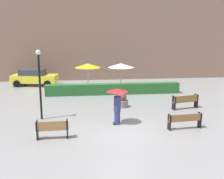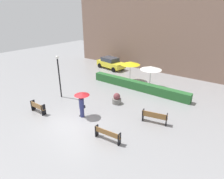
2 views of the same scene
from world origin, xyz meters
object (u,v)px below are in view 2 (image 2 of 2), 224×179
Objects in this scene: planter_pot at (117,99)px; lamp_post at (59,73)px; patio_umbrella_yellow at (130,63)px; bench_near_right at (107,134)px; pedestrian_with_umbrella at (82,101)px; parked_car at (111,63)px; patio_umbrella_white at (151,68)px; bench_far_right at (155,116)px; bench_near_left at (38,107)px.

planter_pot is 0.25× the size of lamp_post.
lamp_post reaches higher than patio_umbrella_yellow.
bench_near_right is 8.27m from lamp_post.
pedestrian_with_umbrella is 13.45m from parked_car.
lamp_post is 1.68× the size of patio_umbrella_white.
bench_near_left is at bearing -152.73° from bench_far_right.
pedestrian_with_umbrella is (3.31, 1.75, 0.85)m from bench_near_left.
planter_pot is (4.13, 5.18, -0.10)m from bench_near_left.
patio_umbrella_white is at bearing 80.11° from pedestrian_with_umbrella.
bench_near_left is 0.38× the size of lamp_post.
parked_car is (-6.29, 11.88, -0.55)m from pedestrian_with_umbrella.
bench_far_right is 0.47× the size of lamp_post.
pedestrian_with_umbrella reaches higher than planter_pot.
lamp_post is at bearing -172.99° from bench_far_right.
planter_pot is 0.41× the size of patio_umbrella_white.
bench_far_right is at bearing 26.92° from pedestrian_with_umbrella.
lamp_post is (-4.23, 1.36, 1.07)m from pedestrian_with_umbrella.
bench_near_left is 9.22m from bench_far_right.
parked_car is (-11.17, 9.40, 0.28)m from bench_far_right.
patio_umbrella_yellow is at bearing 114.64° from bench_near_right.
lamp_post is 0.90× the size of parked_car.
patio_umbrella_yellow is 5.89m from parked_car.
patio_umbrella_white is at bearing 119.26° from bench_far_right.
planter_pot is 5.45m from patio_umbrella_white.
parked_car is at bearing 102.31° from bench_near_left.
parked_car is (-2.06, 10.52, -1.63)m from lamp_post.
parked_car is at bearing 126.51° from bench_near_right.
parked_car reaches higher than bench_near_left.
lamp_post reaches higher than patio_umbrella_white.
planter_pot is at bearing 119.13° from bench_near_right.
lamp_post reaches higher than bench_far_right.
lamp_post reaches higher than bench_near_right.
bench_near_left is 11.10m from patio_umbrella_yellow.
bench_near_left is at bearing -152.20° from pedestrian_with_umbrella.
bench_near_right is at bearing 4.71° from bench_near_left.
planter_pot is (-2.58, 4.62, -0.08)m from bench_near_right.
patio_umbrella_white is 0.54× the size of parked_car.
parked_car is (-9.68, 13.08, 0.32)m from bench_near_right.
bench_far_right is 14.60m from parked_car.
planter_pot is (0.82, 3.43, -0.95)m from pedestrian_with_umbrella.
bench_near_right is 10.06m from patio_umbrella_white.
planter_pot is (-4.07, 0.95, -0.12)m from bench_far_right.
patio_umbrella_white reaches higher than pedestrian_with_umbrella.
patio_umbrella_yellow reaches higher than bench_far_right.
bench_far_right reaches higher than bench_near_left.
parked_car is at bearing 101.07° from lamp_post.
bench_near_right is at bearing -78.93° from patio_umbrella_white.
patio_umbrella_yellow reaches higher than bench_near_left.
bench_far_right is 9.37m from lamp_post.
pedestrian_with_umbrella is at bearing 27.80° from bench_near_left.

